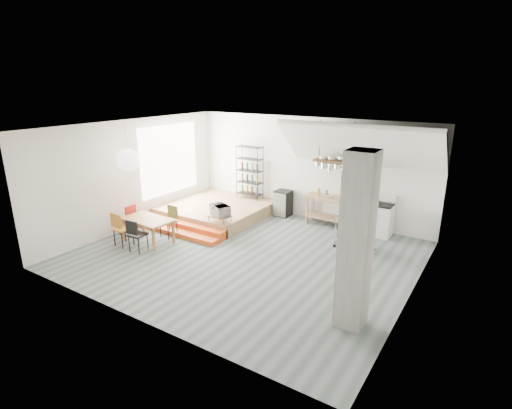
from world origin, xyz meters
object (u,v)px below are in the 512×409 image
Objects in this scene: dining_table at (147,221)px; rolling_cart at (355,227)px; mini_fridge at (283,203)px; stove at (381,219)px.

rolling_cart is at bearing 31.36° from dining_table.
mini_fridge reaches higher than dining_table.
stove is 1.38m from rolling_cart.
mini_fridge is at bearing 163.00° from rolling_cart.
dining_table is 5.56m from rolling_cart.
rolling_cart is 3.23m from mini_fridge.
stove is at bearing 86.20° from rolling_cart.
rolling_cart is at bearing -25.52° from mini_fridge.
dining_table is 4.44m from mini_fridge.
rolling_cart is (4.94, 2.55, 0.02)m from dining_table.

